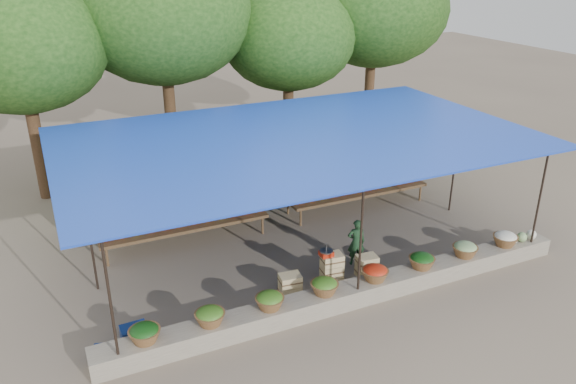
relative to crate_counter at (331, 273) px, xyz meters
name	(u,v)px	position (x,y,z in m)	size (l,w,h in m)	color
ground	(297,244)	(0.14, 2.00, -0.31)	(60.00, 60.00, 0.00)	#685A4D
stone_curb	(354,293)	(0.14, -0.75, -0.11)	(10.60, 0.55, 0.40)	#675D52
stall_canopy	(296,142)	(0.14, 2.07, 2.36)	(10.80, 6.60, 2.82)	black
produce_baskets	(350,280)	(0.04, -0.75, 0.25)	(8.98, 0.58, 0.34)	brown
netting_backdrop	(250,158)	(0.14, 5.15, 0.94)	(10.60, 0.06, 2.50)	#244D1B
tree_row	(228,23)	(0.64, 8.08, 4.39)	(16.51, 5.50, 7.12)	#321D12
fruit_table_left	(183,219)	(-2.35, 3.35, 0.30)	(4.21, 0.95, 0.93)	#442B1B
fruit_table_right	(356,187)	(2.65, 3.35, 0.30)	(4.21, 0.95, 0.93)	#442B1B
crate_counter	(331,273)	(0.00, 0.00, 0.00)	(2.39, 0.39, 0.77)	tan
weighing_scale	(326,253)	(-0.12, 0.00, 0.53)	(0.29, 0.29, 0.30)	red
vendor_seated	(356,242)	(0.98, 0.57, 0.26)	(0.42, 0.27, 1.15)	#18361D
customer_left	(129,204)	(-3.46, 4.45, 0.47)	(0.76, 0.59, 1.57)	slate
customer_mid	(303,173)	(1.48, 4.35, 0.57)	(1.13, 0.65, 1.75)	slate
customer_right	(362,162)	(3.49, 4.40, 0.57)	(1.04, 0.43, 1.77)	slate
blue_crate_front	(107,354)	(-4.82, -0.48, -0.17)	(0.46, 0.33, 0.28)	navy
blue_crate_back	(134,333)	(-4.26, -0.09, -0.17)	(0.48, 0.35, 0.29)	navy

